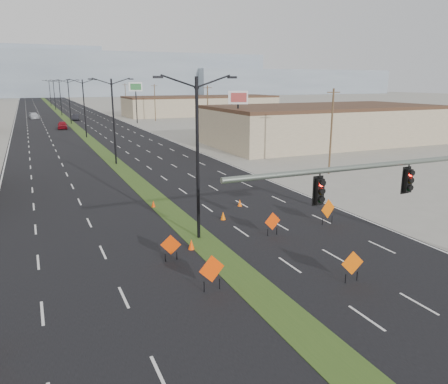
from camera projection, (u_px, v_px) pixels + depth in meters
name	position (u px, v px, depth m)	size (l,w,h in m)	color
ground	(307.00, 335.00, 17.24)	(600.00, 600.00, 0.00)	gray
road_surface	(70.00, 122.00, 105.75)	(25.00, 400.00, 0.02)	black
median_strip	(70.00, 122.00, 105.75)	(2.00, 400.00, 0.04)	#304C1B
building_se_near	(324.00, 126.00, 69.81)	(36.00, 18.00, 5.50)	tan
building_se_far	(201.00, 106.00, 128.97)	(44.00, 16.00, 5.00)	tan
mesa_center	(102.00, 74.00, 295.07)	(220.00, 50.00, 28.00)	gray
mesa_east	(287.00, 82.00, 342.71)	(160.00, 50.00, 18.00)	gray
signal_mast	(435.00, 186.00, 21.21)	(16.30, 0.60, 8.00)	slate
streetlight_0	(198.00, 154.00, 26.53)	(5.15, 0.24, 10.02)	black
streetlight_1	(114.00, 119.00, 51.31)	(5.15, 0.24, 10.02)	black
streetlight_2	(84.00, 106.00, 76.09)	(5.15, 0.24, 10.02)	black
streetlight_3	(69.00, 100.00, 100.87)	(5.15, 0.24, 10.02)	black
streetlight_4	(60.00, 96.00, 125.65)	(5.15, 0.24, 10.02)	black
streetlight_5	(54.00, 94.00, 150.43)	(5.15, 0.24, 10.02)	black
streetlight_6	(50.00, 92.00, 175.21)	(5.15, 0.24, 10.02)	black
utility_pole_0	(331.00, 130.00, 46.11)	(1.60, 0.20, 9.00)	#4C3823
utility_pole_1	(208.00, 110.00, 77.08)	(1.60, 0.20, 9.00)	#4C3823
utility_pole_2	(155.00, 102.00, 108.06)	(1.60, 0.20, 9.00)	#4C3823
utility_pole_3	(126.00, 97.00, 139.03)	(1.60, 0.20, 9.00)	#4C3823
car_left	(62.00, 125.00, 90.98)	(1.89, 4.71, 1.60)	maroon
car_mid	(76.00, 117.00, 111.09)	(1.57, 4.51, 1.49)	black
car_far	(34.00, 116.00, 115.38)	(2.16, 5.32, 1.54)	silver
construction_sign_1	(212.00, 270.00, 20.59)	(1.36, 0.23, 1.82)	#E53A04
construction_sign_2	(171.00, 246.00, 24.12)	(1.08, 0.47, 1.53)	#DF3A04
construction_sign_3	(352.00, 264.00, 21.51)	(1.24, 0.17, 1.65)	#DF5504
construction_sign_4	(273.00, 222.00, 28.08)	(1.18, 0.15, 1.57)	#E43A04
construction_sign_5	(328.00, 210.00, 30.25)	(1.34, 0.36, 1.83)	#DE5804
cone_0	(191.00, 244.00, 25.89)	(0.39, 0.39, 0.64)	#F64705
cone_1	(223.00, 216.00, 31.44)	(0.38, 0.38, 0.63)	#E15F04
cone_2	(240.00, 203.00, 34.84)	(0.34, 0.34, 0.57)	#FF5B05
cone_3	(153.00, 204.00, 34.53)	(0.34, 0.34, 0.57)	#E03B04
pole_sign_east_near	(238.00, 103.00, 60.83)	(2.65, 1.44, 8.43)	black
pole_sign_east_far	(136.00, 90.00, 101.80)	(3.09, 0.99, 9.46)	black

